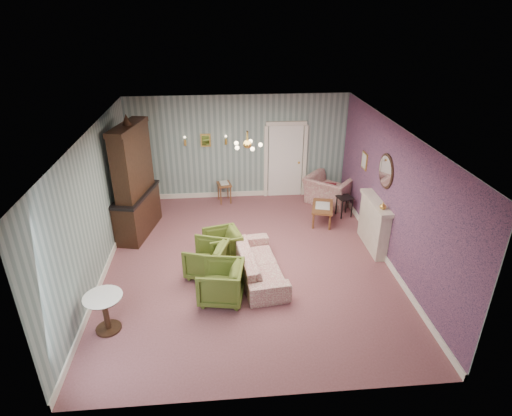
{
  "coord_description": "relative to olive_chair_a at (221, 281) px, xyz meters",
  "views": [
    {
      "loc": [
        -0.52,
        -7.74,
        5.09
      ],
      "look_at": [
        0.2,
        0.4,
        1.1
      ],
      "focal_mm": 29.78,
      "sensor_mm": 36.0,
      "label": 1
    }
  ],
  "objects": [
    {
      "name": "gilt_mirror_back",
      "position": [
        -0.3,
        4.67,
        1.29
      ],
      "size": [
        0.28,
        0.06,
        0.36
      ],
      "primitive_type": null,
      "color": "gold",
      "rests_on": "wall_back"
    },
    {
      "name": "olive_chair_c",
      "position": [
        0.05,
        1.41,
        -0.04
      ],
      "size": [
        0.84,
        0.87,
        0.74
      ],
      "primitive_type": "imported",
      "rotation": [
        0.0,
        0.0,
        -1.31
      ],
      "color": "#4F5D20",
      "rests_on": "floor"
    },
    {
      "name": "wingback_chair",
      "position": [
        3.05,
        4.01,
        0.11
      ],
      "size": [
        1.41,
        1.37,
        1.04
      ],
      "primitive_type": "imported",
      "rotation": [
        0.0,
        0.0,
        2.41
      ],
      "color": "#903A46",
      "rests_on": "floor"
    },
    {
      "name": "olive_chair_b",
      "position": [
        -0.28,
        0.85,
        -0.01
      ],
      "size": [
        0.93,
        0.96,
        0.79
      ],
      "primitive_type": "imported",
      "rotation": [
        0.0,
        0.0,
        -1.9
      ],
      "color": "#4F5D20",
      "rests_on": "floor"
    },
    {
      "name": "sofa_chintz",
      "position": [
        0.79,
        0.69,
        -0.01
      ],
      "size": [
        0.83,
        2.08,
        0.79
      ],
      "primitive_type": "imported",
      "rotation": [
        0.0,
        0.0,
        1.69
      ],
      "color": "#903A46",
      "rests_on": "floor"
    },
    {
      "name": "dresser",
      "position": [
        -1.94,
        2.81,
        1.01
      ],
      "size": [
        0.94,
        1.79,
        2.83
      ],
      "primitive_type": null,
      "rotation": [
        0.0,
        0.0,
        -0.22
      ],
      "color": "black",
      "rests_on": "floor"
    },
    {
      "name": "chandelier",
      "position": [
        0.6,
        1.21,
        2.22
      ],
      "size": [
        0.56,
        0.56,
        0.36
      ],
      "primitive_type": null,
      "color": "gold",
      "rests_on": "ceiling"
    },
    {
      "name": "fireplace",
      "position": [
        3.46,
        1.61,
        0.17
      ],
      "size": [
        0.3,
        1.4,
        1.16
      ],
      "primitive_type": null,
      "color": "beige",
      "rests_on": "floor"
    },
    {
      "name": "framed_print",
      "position": [
        3.57,
        2.96,
        1.19
      ],
      "size": [
        0.04,
        0.34,
        0.42
      ],
      "primitive_type": null,
      "color": "gold",
      "rests_on": "wall_right"
    },
    {
      "name": "floor",
      "position": [
        0.6,
        1.21,
        -0.41
      ],
      "size": [
        7.0,
        7.0,
        0.0
      ],
      "primitive_type": "plane",
      "color": "#804A4F",
      "rests_on": "ground"
    },
    {
      "name": "wall_back",
      "position": [
        0.6,
        4.71,
        1.04
      ],
      "size": [
        6.0,
        0.0,
        6.0
      ],
      "primitive_type": "plane",
      "rotation": [
        1.57,
        0.0,
        0.0
      ],
      "color": "slate",
      "rests_on": "ground"
    },
    {
      "name": "coffee_table",
      "position": [
        2.6,
        2.9,
        -0.18
      ],
      "size": [
        0.72,
        1.01,
        0.46
      ],
      "primitive_type": null,
      "rotation": [
        0.0,
        0.0,
        -0.26
      ],
      "color": "brown",
      "rests_on": "floor"
    },
    {
      "name": "sconce_right",
      "position": [
        0.25,
        4.65,
        1.29
      ],
      "size": [
        0.16,
        0.12,
        0.3
      ],
      "primitive_type": null,
      "color": "gold",
      "rests_on": "wall_back"
    },
    {
      "name": "oval_mirror",
      "position": [
        3.56,
        1.61,
        1.44
      ],
      "size": [
        0.04,
        0.76,
        0.84
      ],
      "primitive_type": null,
      "color": "white",
      "rests_on": "wall_right"
    },
    {
      "name": "side_table_black",
      "position": [
        3.25,
        3.19,
        -0.14
      ],
      "size": [
        0.44,
        0.44,
        0.55
      ],
      "primitive_type": null,
      "rotation": [
        0.0,
        0.0,
        0.25
      ],
      "color": "black",
      "rests_on": "floor"
    },
    {
      "name": "sconce_left",
      "position": [
        -0.85,
        4.65,
        1.29
      ],
      "size": [
        0.16,
        0.12,
        0.3
      ],
      "primitive_type": null,
      "color": "gold",
      "rests_on": "wall_back"
    },
    {
      "name": "olive_chair_a",
      "position": [
        0.0,
        0.0,
        0.0
      ],
      "size": [
        0.87,
        0.91,
        0.82
      ],
      "primitive_type": "imported",
      "rotation": [
        0.0,
        0.0,
        -1.74
      ],
      "color": "#4F5D20",
      "rests_on": "floor"
    },
    {
      "name": "nesting_table",
      "position": [
        0.15,
        4.36,
        -0.11
      ],
      "size": [
        0.44,
        0.52,
        0.59
      ],
      "primitive_type": null,
      "rotation": [
        0.0,
        0.0,
        0.19
      ],
      "color": "brown",
      "rests_on": "floor"
    },
    {
      "name": "mantel_vase",
      "position": [
        3.44,
        1.21,
        0.82
      ],
      "size": [
        0.15,
        0.15,
        0.15
      ],
      "primitive_type": "imported",
      "color": "gold",
      "rests_on": "fireplace"
    },
    {
      "name": "wall_right_floral",
      "position": [
        3.59,
        1.21,
        1.04
      ],
      "size": [
        0.0,
        7.0,
        7.0
      ],
      "primitive_type": "plane",
      "rotation": [
        1.57,
        0.0,
        -1.57
      ],
      "color": "#A35170",
      "rests_on": "ground"
    },
    {
      "name": "wall_left",
      "position": [
        -2.4,
        1.21,
        1.04
      ],
      "size": [
        0.0,
        7.0,
        7.0
      ],
      "primitive_type": "plane",
      "rotation": [
        1.57,
        0.0,
        1.57
      ],
      "color": "slate",
      "rests_on": "ground"
    },
    {
      "name": "door",
      "position": [
        1.9,
        4.67,
        0.67
      ],
      "size": [
        1.12,
        0.12,
        2.16
      ],
      "primitive_type": null,
      "color": "white",
      "rests_on": "floor"
    },
    {
      "name": "pedestal_table",
      "position": [
        -1.95,
        -0.67,
        -0.06
      ],
      "size": [
        0.81,
        0.81,
        0.71
      ],
      "primitive_type": null,
      "rotation": [
        0.0,
        0.0,
        0.29
      ],
      "color": "black",
      "rests_on": "floor"
    },
    {
      "name": "burgundy_cushion",
      "position": [
        3.0,
        3.86,
        0.07
      ],
      "size": [
        0.41,
        0.28,
        0.39
      ],
      "primitive_type": "cube",
      "rotation": [
        0.17,
        0.0,
        -0.35
      ],
      "color": "maroon",
      "rests_on": "wingback_chair"
    },
    {
      "name": "ceiling",
      "position": [
        0.6,
        1.21,
        2.49
      ],
      "size": [
        7.0,
        7.0,
        0.0
      ],
      "primitive_type": "plane",
      "rotation": [
        3.14,
        0.0,
        0.0
      ],
      "color": "white",
      "rests_on": "ground"
    },
    {
      "name": "wall_right",
      "position": [
        3.6,
        1.21,
        1.04
      ],
      "size": [
        0.0,
        7.0,
        7.0
      ],
      "primitive_type": "plane",
      "rotation": [
        1.57,
        0.0,
        -1.57
      ],
      "color": "slate",
      "rests_on": "ground"
    },
    {
      "name": "wall_front",
      "position": [
        0.6,
        -2.29,
        1.04
      ],
      "size": [
        6.0,
        0.0,
        6.0
      ],
      "primitive_type": "plane",
      "rotation": [
        -1.57,
        0.0,
        0.0
      ],
      "color": "slate",
      "rests_on": "ground"
    }
  ]
}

